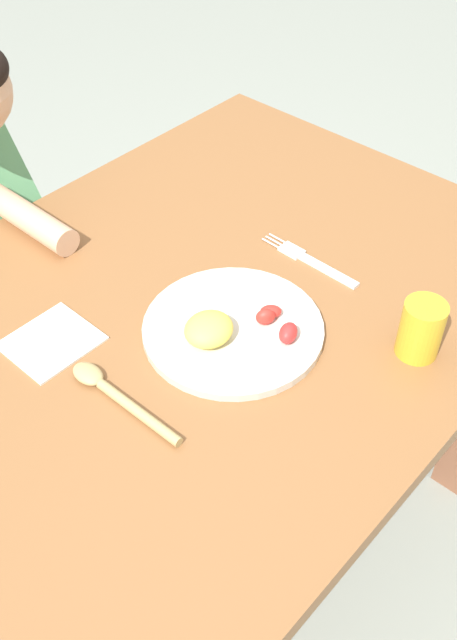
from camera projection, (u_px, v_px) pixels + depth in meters
name	position (u px, v px, depth m)	size (l,w,h in m)	color
ground_plane	(196.00, 542.00, 1.62)	(8.00, 8.00, 0.00)	gray
dining_table	(185.00, 371.00, 1.22)	(1.25, 0.86, 0.69)	brown
plate	(231.00, 329.00, 1.10)	(0.28, 0.28, 0.05)	beige
fork	(311.00, 261.00, 1.23)	(0.03, 0.20, 0.01)	silver
spoon	(114.00, 393.00, 1.01)	(0.04, 0.21, 0.02)	tan
drinking_cup	(421.00, 329.00, 1.05)	(0.06, 0.06, 0.09)	gold
napkin	(52.00, 342.00, 1.09)	(0.13, 0.12, 0.00)	white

